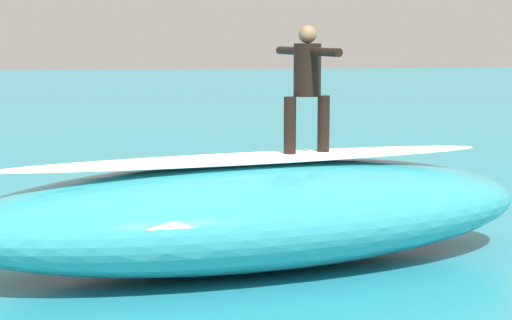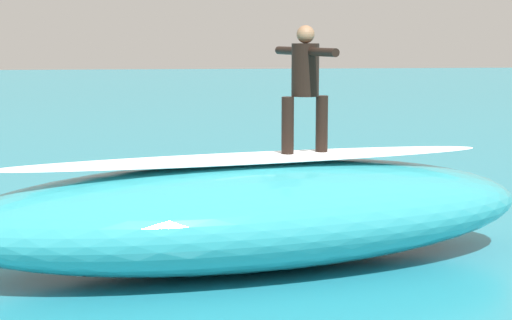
{
  "view_description": "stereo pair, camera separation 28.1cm",
  "coord_description": "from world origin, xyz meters",
  "px_view_note": "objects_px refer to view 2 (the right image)",
  "views": [
    {
      "loc": [
        0.81,
        13.42,
        3.08
      ],
      "look_at": [
        -0.89,
        0.51,
        1.19
      ],
      "focal_mm": 62.45,
      "sensor_mm": 36.0,
      "label": 1
    },
    {
      "loc": [
        0.53,
        13.46,
        3.08
      ],
      "look_at": [
        -0.89,
        0.51,
        1.19
      ],
      "focal_mm": 62.45,
      "sensor_mm": 36.0,
      "label": 2
    }
  ],
  "objects_px": {
    "surfboard_riding": "(305,156)",
    "surfer_paddling": "(210,209)",
    "surfboard_paddling": "(216,218)",
    "surfer_riding": "(305,80)"
  },
  "relations": [
    {
      "from": "surfboard_riding",
      "to": "surfboard_paddling",
      "type": "distance_m",
      "value": 3.17
    },
    {
      "from": "surfer_riding",
      "to": "surfboard_paddling",
      "type": "distance_m",
      "value": 3.74
    },
    {
      "from": "surfer_riding",
      "to": "surfer_paddling",
      "type": "relative_size",
      "value": 1.11
    },
    {
      "from": "surfboard_paddling",
      "to": "surfboard_riding",
      "type": "bearing_deg",
      "value": -98.68
    },
    {
      "from": "surfboard_riding",
      "to": "surfer_paddling",
      "type": "bearing_deg",
      "value": -84.99
    },
    {
      "from": "surfer_riding",
      "to": "surfer_paddling",
      "type": "xyz_separation_m",
      "value": [
        1.12,
        -2.61,
        -2.24
      ]
    },
    {
      "from": "surfboard_riding",
      "to": "surfboard_paddling",
      "type": "xyz_separation_m",
      "value": [
        1.01,
        -2.67,
        -1.39
      ]
    },
    {
      "from": "surfboard_riding",
      "to": "surfboard_paddling",
      "type": "height_order",
      "value": "surfboard_riding"
    },
    {
      "from": "surfer_riding",
      "to": "surfer_paddling",
      "type": "bearing_deg",
      "value": -84.99
    },
    {
      "from": "surfboard_riding",
      "to": "surfer_paddling",
      "type": "xyz_separation_m",
      "value": [
        1.12,
        -2.61,
        -1.22
      ]
    }
  ]
}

